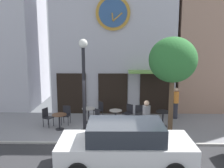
# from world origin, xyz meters

# --- Properties ---
(ground_plane) EXTENTS (27.57, 10.06, 0.13)m
(ground_plane) POSITION_xyz_m (0.00, -0.66, -0.02)
(ground_plane) COLOR gray
(clock_building) EXTENTS (7.02, 4.34, 10.59)m
(clock_building) POSITION_xyz_m (0.19, 5.82, 5.46)
(clock_building) COLOR #B2B2BC
(clock_building) RESTS_ON ground_plane
(street_lamp) EXTENTS (0.36, 0.36, 4.19)m
(street_lamp) POSITION_xyz_m (-0.94, 0.69, 2.13)
(street_lamp) COLOR black
(street_lamp) RESTS_ON ground_plane
(street_tree) EXTENTS (1.95, 1.76, 4.28)m
(street_tree) POSITION_xyz_m (2.69, 0.71, 3.32)
(street_tree) COLOR brown
(street_tree) RESTS_ON ground_plane
(cafe_table_near_curb) EXTENTS (0.68, 0.68, 0.73)m
(cafe_table_near_curb) POSITION_xyz_m (-2.26, 1.67, 0.51)
(cafe_table_near_curb) COLOR black
(cafe_table_near_curb) RESTS_ON ground_plane
(cafe_table_near_door) EXTENTS (0.67, 0.67, 0.76)m
(cafe_table_near_door) POSITION_xyz_m (-1.00, 2.67, 0.52)
(cafe_table_near_door) COLOR black
(cafe_table_near_door) RESTS_ON ground_plane
(cafe_table_rightmost) EXTENTS (0.62, 0.62, 0.75)m
(cafe_table_rightmost) POSITION_xyz_m (0.36, 2.38, 0.49)
(cafe_table_rightmost) COLOR black
(cafe_table_rightmost) RESTS_ON ground_plane
(cafe_table_center) EXTENTS (0.65, 0.65, 0.74)m
(cafe_table_center) POSITION_xyz_m (1.67, 1.92, 0.50)
(cafe_table_center) COLOR black
(cafe_table_center) RESTS_ON ground_plane
(cafe_table_center_right) EXTENTS (0.66, 0.66, 0.75)m
(cafe_table_center_right) POSITION_xyz_m (2.65, 2.23, 0.51)
(cafe_table_center_right) COLOR black
(cafe_table_center_right) RESTS_ON ground_plane
(cafe_chair_outer) EXTENTS (0.44, 0.44, 0.90)m
(cafe_chair_outer) POSITION_xyz_m (-2.10, 2.48, 0.53)
(cafe_chair_outer) COLOR black
(cafe_chair_outer) RESTS_ON ground_plane
(cafe_chair_corner) EXTENTS (0.56, 0.56, 0.90)m
(cafe_chair_corner) POSITION_xyz_m (-0.43, 2.06, 0.53)
(cafe_chair_corner) COLOR black
(cafe_chair_corner) RESTS_ON ground_plane
(cafe_chair_near_lamp) EXTENTS (0.43, 0.43, 0.90)m
(cafe_chair_near_lamp) POSITION_xyz_m (1.55, 2.70, 0.53)
(cafe_chair_near_lamp) COLOR black
(cafe_chair_near_lamp) RESTS_ON ground_plane
(cafe_chair_facing_street) EXTENTS (0.53, 0.53, 0.90)m
(cafe_chair_facing_street) POSITION_xyz_m (-2.97, 2.09, 0.53)
(cafe_chair_facing_street) COLOR black
(cafe_chair_facing_street) RESTS_ON ground_plane
(cafe_chair_mid_row) EXTENTS (0.56, 0.56, 0.90)m
(cafe_chair_mid_row) POSITION_xyz_m (-0.52, 3.40, 0.53)
(cafe_chair_mid_row) COLOR black
(cafe_chair_mid_row) RESTS_ON ground_plane
(cafe_chair_curbside) EXTENTS (0.57, 0.57, 0.90)m
(cafe_chair_curbside) POSITION_xyz_m (1.01, 2.90, 0.53)
(cafe_chair_curbside) COLOR black
(cafe_chair_curbside) RESTS_ON ground_plane
(pedestrian_grey) EXTENTS (0.45, 0.45, 1.67)m
(pedestrian_grey) POSITION_xyz_m (1.66, 0.65, 0.86)
(pedestrian_grey) COLOR #2D2D38
(pedestrian_grey) RESTS_ON ground_plane
(pedestrian_orange) EXTENTS (0.45, 0.45, 1.67)m
(pedestrian_orange) POSITION_xyz_m (3.54, 3.51, 0.86)
(pedestrian_orange) COLOR #2D2D38
(pedestrian_orange) RESTS_ON ground_plane
(parked_car_white) EXTENTS (4.34, 2.09, 1.55)m
(parked_car_white) POSITION_xyz_m (0.71, -1.82, 0.76)
(parked_car_white) COLOR white
(parked_car_white) RESTS_ON ground_plane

